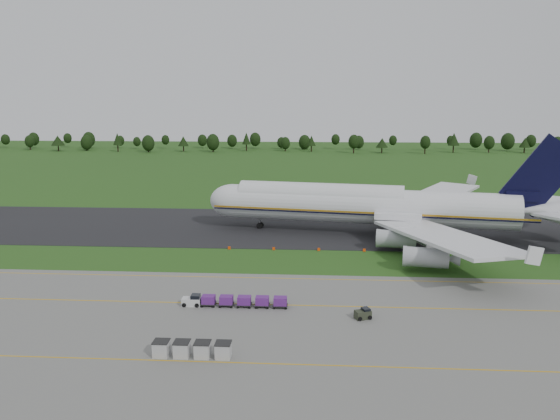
# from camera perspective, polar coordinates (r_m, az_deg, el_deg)

# --- Properties ---
(ground) EXTENTS (600.00, 600.00, 0.00)m
(ground) POSITION_cam_1_polar(r_m,az_deg,el_deg) (100.86, -1.32, -5.35)
(ground) COLOR #214815
(ground) RESTS_ON ground
(apron) EXTENTS (300.00, 52.00, 0.06)m
(apron) POSITION_cam_1_polar(r_m,az_deg,el_deg) (69.14, -3.76, -13.40)
(apron) COLOR #63635F
(apron) RESTS_ON ground
(taxiway) EXTENTS (300.00, 40.00, 0.08)m
(taxiway) POSITION_cam_1_polar(r_m,az_deg,el_deg) (127.85, -0.26, -1.74)
(taxiway) COLOR black
(taxiway) RESTS_ON ground
(apron_markings) EXTENTS (300.00, 30.20, 0.01)m
(apron_markings) POSITION_cam_1_polar(r_m,az_deg,el_deg) (75.51, -3.08, -11.16)
(apron_markings) COLOR #C9950B
(apron_markings) RESTS_ON apron
(tree_line) EXTENTS (522.89, 21.62, 11.20)m
(tree_line) POSITION_cam_1_polar(r_m,az_deg,el_deg) (316.78, 7.45, 7.08)
(tree_line) COLOR black
(tree_line) RESTS_ON ground
(aircraft) EXTENTS (80.85, 77.48, 22.61)m
(aircraft) POSITION_cam_1_polar(r_m,az_deg,el_deg) (121.03, 9.93, 0.45)
(aircraft) COLOR silver
(aircraft) RESTS_ON ground
(baggage_train) EXTENTS (15.16, 1.61, 1.55)m
(baggage_train) POSITION_cam_1_polar(r_m,az_deg,el_deg) (79.22, -4.92, -9.44)
(baggage_train) COLOR silver
(baggage_train) RESTS_ON apron
(utility_cart) EXTENTS (2.42, 1.97, 1.16)m
(utility_cart) POSITION_cam_1_polar(r_m,az_deg,el_deg) (75.72, 8.65, -10.76)
(utility_cart) COLOR #2A2F21
(utility_cart) RESTS_ON apron
(uld_row) EXTENTS (9.03, 1.83, 1.81)m
(uld_row) POSITION_cam_1_polar(r_m,az_deg,el_deg) (65.32, -9.16, -14.16)
(uld_row) COLOR #ADADAD
(uld_row) RESTS_ON apron
(edge_markers) EXTENTS (27.12, 0.30, 0.60)m
(edge_markers) POSITION_cam_1_polar(r_m,az_deg,el_deg) (107.70, 1.71, -4.11)
(edge_markers) COLOR #EC4307
(edge_markers) RESTS_ON ground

